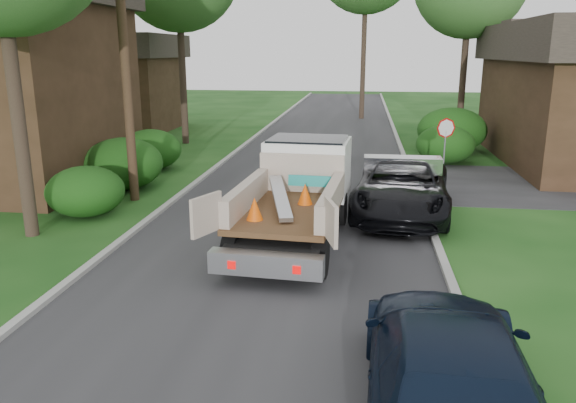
% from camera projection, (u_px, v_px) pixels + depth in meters
% --- Properties ---
extents(ground, '(120.00, 120.00, 0.00)m').
position_uv_depth(ground, '(271.00, 260.00, 13.58)').
color(ground, '#144012').
rests_on(ground, ground).
extents(road, '(8.00, 90.00, 0.02)m').
position_uv_depth(road, '(310.00, 173.00, 23.16)').
color(road, '#28282B').
rests_on(road, ground).
extents(curb_left, '(0.20, 90.00, 0.12)m').
position_uv_depth(curb_left, '(213.00, 169.00, 23.66)').
color(curb_left, '#9E9E99').
rests_on(curb_left, ground).
extents(curb_right, '(0.20, 90.00, 0.12)m').
position_uv_depth(curb_right, '(411.00, 175.00, 22.62)').
color(curb_right, '#9E9E99').
rests_on(curb_right, ground).
extents(stop_sign, '(0.71, 0.32, 2.48)m').
position_uv_depth(stop_sign, '(445.00, 137.00, 21.08)').
color(stop_sign, slate).
rests_on(stop_sign, ground).
extents(utility_pole, '(2.42, 1.25, 10.00)m').
position_uv_depth(utility_pole, '(124.00, 42.00, 17.71)').
color(utility_pole, '#382619').
rests_on(utility_pole, ground).
extents(house_left_far, '(7.56, 7.56, 6.00)m').
position_uv_depth(house_left_far, '(116.00, 81.00, 35.57)').
color(house_left_far, '#342315').
rests_on(house_left_far, ground).
extents(hedge_left_a, '(2.34, 2.34, 1.53)m').
position_uv_depth(hedge_left_a, '(85.00, 191.00, 17.04)').
color(hedge_left_a, '#0F400E').
rests_on(hedge_left_a, ground).
extents(hedge_left_b, '(2.86, 2.86, 1.87)m').
position_uv_depth(hedge_left_b, '(123.00, 163.00, 20.39)').
color(hedge_left_b, '#0F400E').
rests_on(hedge_left_b, ground).
extents(hedge_left_c, '(2.60, 2.60, 1.70)m').
position_uv_depth(hedge_left_c, '(151.00, 149.00, 23.80)').
color(hedge_left_c, '#0F400E').
rests_on(hedge_left_c, ground).
extents(hedge_right_a, '(2.60, 2.60, 1.70)m').
position_uv_depth(hedge_right_a, '(445.00, 144.00, 25.08)').
color(hedge_right_a, '#0F400E').
rests_on(hedge_right_a, ground).
extents(hedge_right_b, '(3.38, 3.38, 2.21)m').
position_uv_depth(hedge_right_b, '(452.00, 130.00, 27.79)').
color(hedge_right_b, '#0F400E').
rests_on(hedge_right_b, ground).
extents(flatbed_truck, '(3.14, 6.67, 2.47)m').
position_uv_depth(flatbed_truck, '(301.00, 185.00, 15.33)').
color(flatbed_truck, black).
rests_on(flatbed_truck, ground).
extents(black_pickup, '(3.37, 6.28, 1.68)m').
position_uv_depth(black_pickup, '(402.00, 187.00, 17.25)').
color(black_pickup, black).
rests_on(black_pickup, ground).
extents(navy_suv, '(2.46, 5.61, 1.60)m').
position_uv_depth(navy_suv, '(448.00, 370.00, 7.42)').
color(navy_suv, black).
rests_on(navy_suv, ground).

